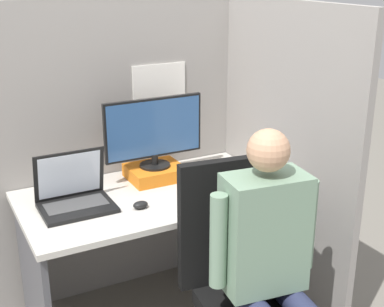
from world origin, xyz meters
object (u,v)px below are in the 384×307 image
(monitor, at_px, (154,131))
(stapler, at_px, (251,176))
(laptop, at_px, (75,197))
(office_chair, at_px, (245,280))
(carrot_toy, at_px, (218,194))
(paper_box, at_px, (155,172))
(person, at_px, (271,256))

(monitor, relative_size, stapler, 3.92)
(laptop, bearing_deg, office_chair, -48.83)
(stapler, relative_size, office_chair, 0.14)
(monitor, relative_size, office_chair, 0.53)
(carrot_toy, bearing_deg, office_chair, -104.25)
(paper_box, height_order, laptop, laptop)
(stapler, xyz_separation_m, person, (-0.36, -0.68, -0.04))
(office_chair, bearing_deg, stapler, 54.54)
(laptop, relative_size, stapler, 2.44)
(carrot_toy, bearing_deg, stapler, 21.25)
(paper_box, relative_size, stapler, 2.06)
(laptop, bearing_deg, paper_box, 17.74)
(paper_box, relative_size, monitor, 0.53)
(laptop, xyz_separation_m, carrot_toy, (0.67, -0.22, -0.03))
(monitor, distance_m, office_chair, 0.94)
(laptop, bearing_deg, stapler, -7.17)
(carrot_toy, distance_m, office_chair, 0.49)
(laptop, relative_size, carrot_toy, 2.28)
(carrot_toy, xyz_separation_m, person, (-0.09, -0.58, -0.03))
(carrot_toy, bearing_deg, person, -98.60)
(laptop, distance_m, office_chair, 0.90)
(stapler, xyz_separation_m, office_chair, (-0.38, -0.53, -0.24))
(paper_box, relative_size, laptop, 0.85)
(paper_box, height_order, stapler, paper_box)
(monitor, distance_m, laptop, 0.56)
(monitor, distance_m, person, 1.01)
(paper_box, bearing_deg, carrot_toy, -64.76)
(paper_box, relative_size, carrot_toy, 1.93)
(monitor, relative_size, laptop, 1.61)
(paper_box, distance_m, person, 0.97)
(paper_box, height_order, office_chair, office_chair)
(stapler, relative_size, person, 0.11)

